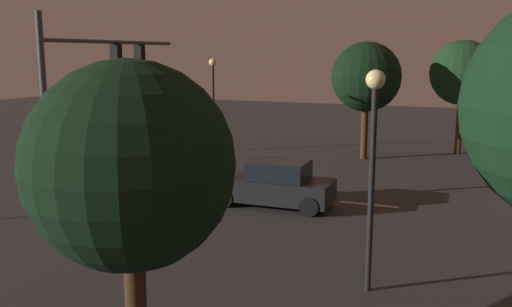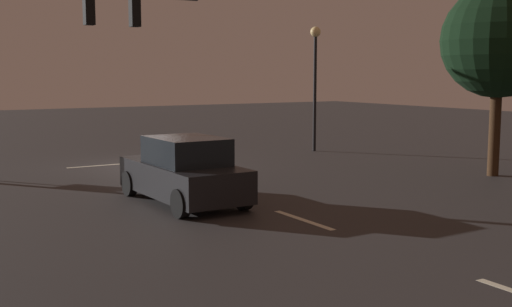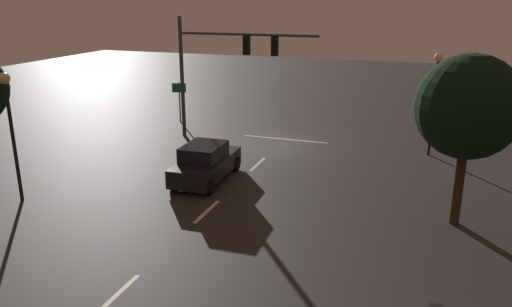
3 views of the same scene
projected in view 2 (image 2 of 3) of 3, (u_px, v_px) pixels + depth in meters
The scene contains 8 objects.
ground_plane at pixel (143, 166), 22.91m from camera, with size 80.00×80.00×0.00m, color #2D2B2B.
traffic_signal_assembly at pixel (45, 31), 20.34m from camera, with size 8.02×0.47×6.87m.
lane_dash_far at pixel (190, 182), 19.50m from camera, with size 2.20×0.16×0.01m, color beige.
lane_dash_mid at pixel (303, 220), 14.40m from camera, with size 2.20×0.16×0.01m, color beige.
stop_bar at pixel (135, 163), 23.62m from camera, with size 5.00×0.16×0.01m, color beige.
car_approaching at pixel (184, 172), 16.24m from camera, with size 1.98×4.40×1.70m.
street_lamp_left_kerb at pixel (315, 65), 26.84m from camera, with size 0.44×0.44×5.25m.
tree_left_far at pixel (499, 41), 20.16m from camera, with size 3.62×3.62×6.13m.
Camera 2 is at (8.17, 21.54, 3.28)m, focal length 44.76 mm.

